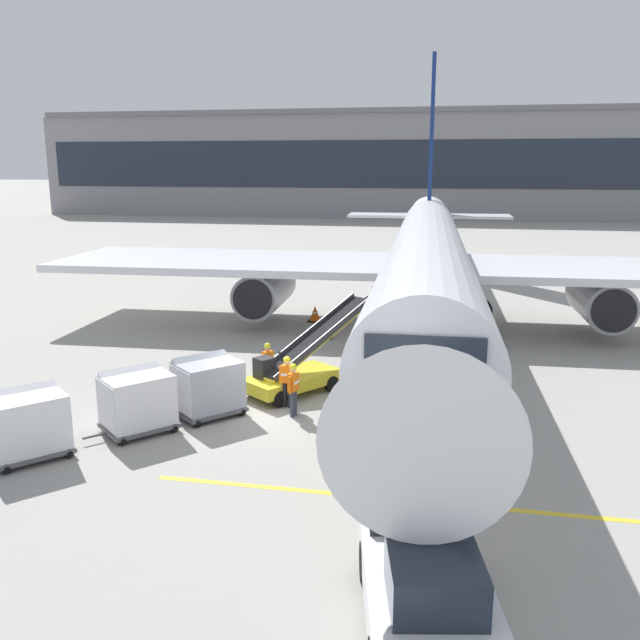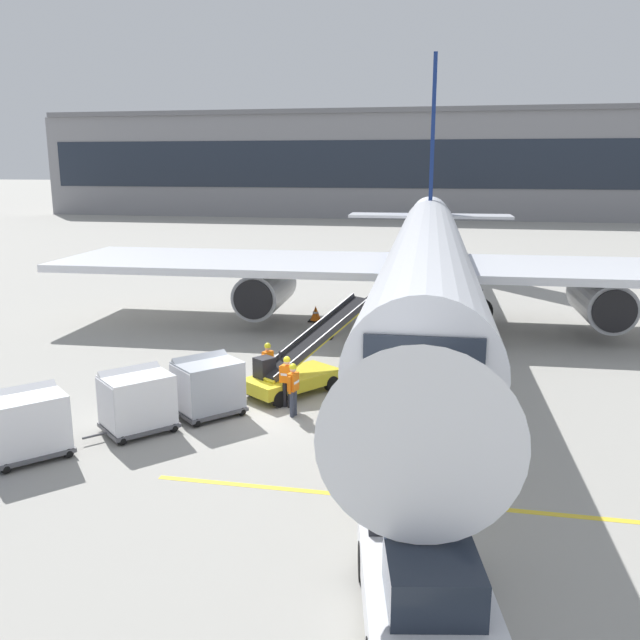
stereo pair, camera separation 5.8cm
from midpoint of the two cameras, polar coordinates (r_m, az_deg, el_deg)
The scene contains 15 objects.
ground_plane at distance 22.14m, azimuth -4.89°, elevation -7.81°, with size 600.00×600.00×0.00m, color #9E9B93.
parked_airplane at distance 33.29m, azimuth 9.17°, elevation 5.29°, with size 36.99×46.48×15.40m.
belt_loader at distance 23.75m, azimuth -1.86°, elevation -4.07°, with size 4.12×4.99×3.09m.
baggage_cart_lead at distance 21.86m, azimuth -9.43°, elevation -5.43°, with size 2.53×2.57×1.91m.
baggage_cart_second at distance 21.00m, azimuth -15.15°, elevation -6.51°, with size 2.53×2.57×1.91m.
baggage_cart_third at distance 20.21m, azimuth -23.41°, elevation -7.93°, with size 2.53×2.57×1.91m.
pushback_tug at distance 12.51m, azimuth 9.01°, elevation -21.37°, with size 2.88×4.71×1.83m.
ground_crew_by_loader at distance 22.26m, azimuth -2.72°, elevation -4.94°, with size 0.56×0.32×1.74m.
ground_crew_by_carts at distance 21.48m, azimuth -2.20°, elevation -5.60°, with size 0.33×0.56×1.74m.
ground_crew_marshaller at distance 23.93m, azimuth -4.35°, elevation -3.67°, with size 0.38×0.52×1.74m.
safety_cone_engine_keepout at distance 34.52m, azimuth -0.32°, elevation 0.53°, with size 0.71×0.71×0.79m.
safety_cone_wingtip at distance 31.13m, azimuth 0.59°, elevation -0.97°, with size 0.59×0.59×0.67m.
apron_guidance_line_lead_in at distance 33.02m, azimuth 9.31°, elevation -0.90°, with size 0.20×110.00×0.01m.
apron_guidance_line_stop_bar at distance 16.87m, azimuth 6.27°, elevation -14.79°, with size 12.00×0.20×0.01m.
terminal_building at distance 107.11m, azimuth 9.82°, elevation 12.80°, with size 120.40×16.96×15.63m.
Camera 2 is at (5.89, -19.85, 7.86)m, focal length 37.90 mm.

